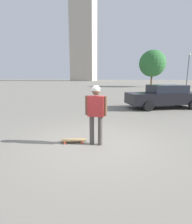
# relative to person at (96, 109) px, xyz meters

# --- Properties ---
(ground_plane) EXTENTS (220.00, 220.00, 0.00)m
(ground_plane) POSITION_rel_person_xyz_m (0.00, 0.00, -1.09)
(ground_plane) COLOR gray
(person) EXTENTS (0.25, 0.66, 1.77)m
(person) POSITION_rel_person_xyz_m (0.00, 0.00, 0.00)
(person) COLOR #4C4742
(person) RESTS_ON ground_plane
(skateboard) EXTENTS (0.44, 0.79, 0.09)m
(skateboard) POSITION_rel_person_xyz_m (0.00, -0.71, -1.01)
(skateboard) COLOR tan
(skateboard) RESTS_ON ground_plane
(car_parked_near) EXTENTS (3.37, 5.08, 1.48)m
(car_parked_near) POSITION_rel_person_xyz_m (-6.99, 3.03, -0.32)
(car_parked_near) COLOR black
(car_parked_near) RESTS_ON ground_plane
(building_block_distant) EXTENTS (10.87, 10.26, 42.66)m
(building_block_distant) POSITION_rel_person_xyz_m (-76.97, -22.13, 20.24)
(building_block_distant) COLOR #B2A899
(building_block_distant) RESTS_ON ground_plane
(tree_distant) EXTENTS (5.08, 5.08, 7.02)m
(tree_distant) POSITION_rel_person_xyz_m (-31.59, 4.43, 3.39)
(tree_distant) COLOR brown
(tree_distant) RESTS_ON ground_plane
(lamp_post) EXTENTS (0.28, 0.28, 4.90)m
(lamp_post) POSITION_rel_person_xyz_m (-20.07, 7.78, 1.84)
(lamp_post) COLOR #59595E
(lamp_post) RESTS_ON ground_plane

